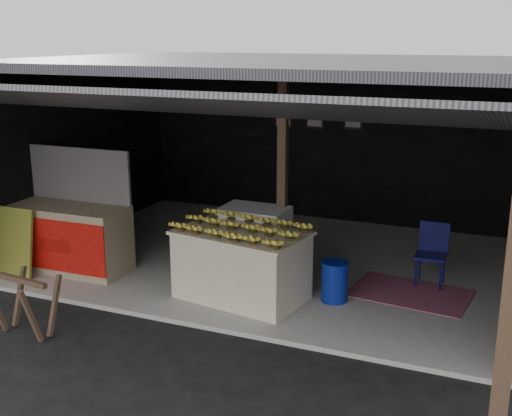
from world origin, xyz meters
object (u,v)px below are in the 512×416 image
at_px(sawhorse, 24,299).
at_px(neighbor_stall, 71,234).
at_px(white_crate, 254,243).
at_px(plastic_chair, 432,248).
at_px(banana_table, 242,265).
at_px(water_barrel, 334,282).

bearing_deg(sawhorse, neighbor_stall, 119.68).
xyz_separation_m(white_crate, plastic_chair, (2.31, 0.71, -0.01)).
bearing_deg(neighbor_stall, banana_table, -1.81).
bearing_deg(white_crate, neighbor_stall, -163.34).
relative_size(white_crate, sawhorse, 1.39).
bearing_deg(water_barrel, plastic_chair, 46.29).
distance_m(neighbor_stall, water_barrel, 3.85).
bearing_deg(banana_table, water_barrel, 27.12).
bearing_deg(water_barrel, sawhorse, -144.19).
distance_m(banana_table, white_crate, 0.77).
bearing_deg(neighbor_stall, plastic_chair, 15.23).
bearing_deg(plastic_chair, sawhorse, -140.60).
relative_size(white_crate, neighbor_stall, 0.58).
xyz_separation_m(white_crate, sawhorse, (-1.76, -2.57, -0.12)).
relative_size(neighbor_stall, sawhorse, 2.39).
distance_m(white_crate, neighbor_stall, 2.66).
bearing_deg(sawhorse, banana_table, 49.96).
height_order(white_crate, water_barrel, white_crate).
distance_m(neighbor_stall, plastic_chair, 5.08).
height_order(banana_table, neighbor_stall, neighbor_stall).
bearing_deg(water_barrel, white_crate, 163.12).
distance_m(neighbor_stall, sawhorse, 2.02).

